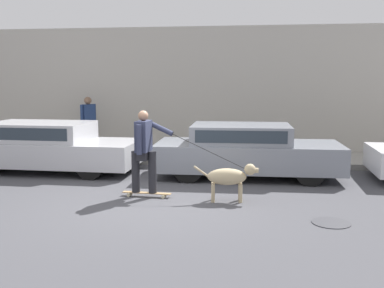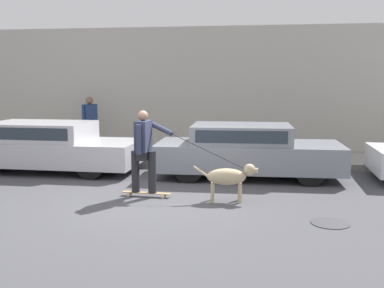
% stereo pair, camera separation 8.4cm
% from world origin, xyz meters
% --- Properties ---
extents(ground_plane, '(36.00, 36.00, 0.00)m').
position_xyz_m(ground_plane, '(0.00, 0.00, 0.00)').
color(ground_plane, '#47474C').
extents(back_wall, '(32.00, 0.30, 3.88)m').
position_xyz_m(back_wall, '(0.00, 5.79, 1.94)').
color(back_wall, '#ADA89E').
rests_on(back_wall, ground_plane).
extents(sidewalk_curb, '(30.00, 2.09, 0.15)m').
position_xyz_m(sidewalk_curb, '(0.00, 4.58, 0.07)').
color(sidewalk_curb, gray).
rests_on(sidewalk_curb, ground_plane).
extents(parked_car_0, '(4.60, 1.85, 1.23)m').
position_xyz_m(parked_car_0, '(-3.31, 2.40, 0.61)').
color(parked_car_0, black).
rests_on(parked_car_0, ground_plane).
extents(parked_car_1, '(4.33, 1.86, 1.24)m').
position_xyz_m(parked_car_1, '(1.68, 2.40, 0.62)').
color(parked_car_1, black).
rests_on(parked_car_1, ground_plane).
extents(dog, '(1.22, 0.38, 0.72)m').
position_xyz_m(dog, '(1.42, 0.17, 0.47)').
color(dog, tan).
rests_on(dog, ground_plane).
extents(skateboarder, '(2.50, 0.65, 1.69)m').
position_xyz_m(skateboarder, '(-0.24, 0.28, 0.96)').
color(skateboarder, beige).
rests_on(skateboarder, ground_plane).
extents(pedestrian_with_bag, '(0.43, 0.59, 1.63)m').
position_xyz_m(pedestrian_with_bag, '(-3.12, 4.84, 1.06)').
color(pedestrian_with_bag, '#28282D').
rests_on(pedestrian_with_bag, sidewalk_curb).
extents(manhole_cover, '(0.61, 0.61, 0.01)m').
position_xyz_m(manhole_cover, '(3.11, -0.92, 0.01)').
color(manhole_cover, '#38383D').
rests_on(manhole_cover, ground_plane).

